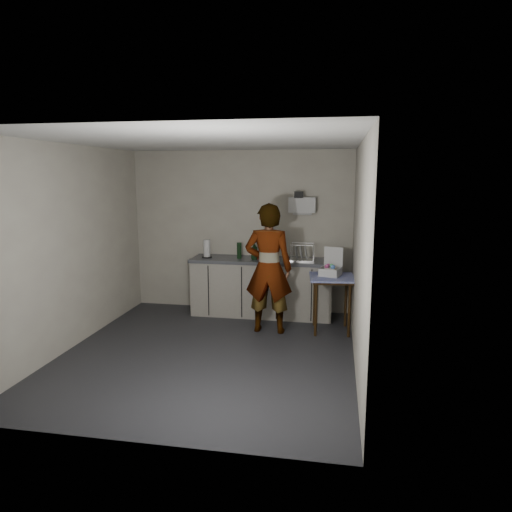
% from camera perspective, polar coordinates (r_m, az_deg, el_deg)
% --- Properties ---
extents(ground, '(4.00, 4.00, 0.00)m').
position_cam_1_polar(ground, '(5.91, -5.92, -11.93)').
color(ground, '#28282D').
rests_on(ground, ground).
extents(wall_back, '(3.60, 0.02, 2.60)m').
position_cam_1_polar(wall_back, '(7.47, -1.90, 3.09)').
color(wall_back, '#BBB1A3').
rests_on(wall_back, ground).
extents(wall_right, '(0.02, 4.00, 2.60)m').
position_cam_1_polar(wall_right, '(5.34, 12.61, 0.03)').
color(wall_right, '#BBB1A3').
rests_on(wall_right, ground).
extents(wall_left, '(0.02, 4.00, 2.60)m').
position_cam_1_polar(wall_left, '(6.29, -22.02, 1.03)').
color(wall_left, '#BBB1A3').
rests_on(wall_left, ground).
extents(ceiling, '(3.60, 4.00, 0.01)m').
position_cam_1_polar(ceiling, '(5.49, -6.42, 14.04)').
color(ceiling, white).
rests_on(ceiling, wall_back).
extents(kitchen_counter, '(2.24, 0.62, 0.91)m').
position_cam_1_polar(kitchen_counter, '(7.27, 0.76, -4.10)').
color(kitchen_counter, black).
rests_on(kitchen_counter, ground).
extents(wall_shelf, '(0.42, 0.18, 0.37)m').
position_cam_1_polar(wall_shelf, '(7.21, 5.80, 6.36)').
color(wall_shelf, silver).
rests_on(wall_shelf, ground).
extents(side_table, '(0.67, 0.67, 0.80)m').
position_cam_1_polar(side_table, '(6.54, 9.47, -3.41)').
color(side_table, '#331E0B').
rests_on(side_table, ground).
extents(standing_man, '(0.67, 0.44, 1.83)m').
position_cam_1_polar(standing_man, '(6.40, 1.57, -1.58)').
color(standing_man, '#B2A593').
rests_on(standing_man, ground).
extents(soap_bottle, '(0.15, 0.15, 0.28)m').
position_cam_1_polar(soap_bottle, '(7.09, -0.20, 0.67)').
color(soap_bottle, black).
rests_on(soap_bottle, kitchen_counter).
extents(soda_can, '(0.06, 0.06, 0.12)m').
position_cam_1_polar(soda_can, '(7.14, 0.08, 0.09)').
color(soda_can, red).
rests_on(soda_can, kitchen_counter).
extents(dark_bottle, '(0.07, 0.07, 0.25)m').
position_cam_1_polar(dark_bottle, '(7.19, -2.11, 0.69)').
color(dark_bottle, black).
rests_on(dark_bottle, kitchen_counter).
extents(paper_towel, '(0.16, 0.16, 0.29)m').
position_cam_1_polar(paper_towel, '(7.31, -6.16, 0.86)').
color(paper_towel, black).
rests_on(paper_towel, kitchen_counter).
extents(dish_rack, '(0.37, 0.28, 0.26)m').
position_cam_1_polar(dish_rack, '(7.08, 5.74, -0.06)').
color(dish_rack, white).
rests_on(dish_rack, kitchen_counter).
extents(bakery_box, '(0.34, 0.35, 0.39)m').
position_cam_1_polar(bakery_box, '(6.57, 9.31, -1.65)').
color(bakery_box, silver).
rests_on(bakery_box, side_table).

